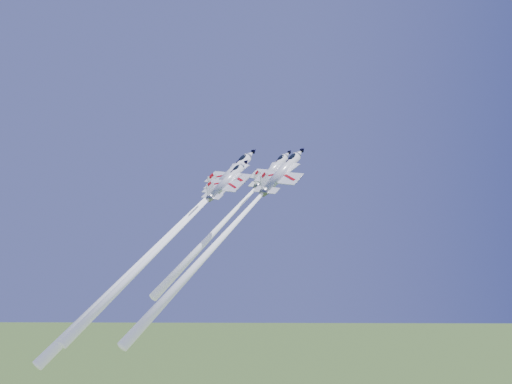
{
  "coord_description": "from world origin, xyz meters",
  "views": [
    {
      "loc": [
        1.47,
        -124.4,
        81.82
      ],
      "look_at": [
        0.0,
        0.0,
        86.25
      ],
      "focal_mm": 40.0,
      "sensor_mm": 36.0,
      "label": 1
    }
  ],
  "objects_px": {
    "jet_lead": "(234,211)",
    "jet_right": "(233,226)",
    "jet_left": "(171,233)",
    "jet_slot": "(174,234)"
  },
  "relations": [
    {
      "from": "jet_lead",
      "to": "jet_right",
      "type": "distance_m",
      "value": 11.65
    },
    {
      "from": "jet_lead",
      "to": "jet_left",
      "type": "distance_m",
      "value": 14.69
    },
    {
      "from": "jet_left",
      "to": "jet_right",
      "type": "height_order",
      "value": "jet_left"
    },
    {
      "from": "jet_right",
      "to": "jet_slot",
      "type": "relative_size",
      "value": 1.1
    },
    {
      "from": "jet_lead",
      "to": "jet_slot",
      "type": "relative_size",
      "value": 0.94
    },
    {
      "from": "jet_lead",
      "to": "jet_right",
      "type": "relative_size",
      "value": 0.85
    },
    {
      "from": "jet_left",
      "to": "jet_right",
      "type": "bearing_deg",
      "value": 13.57
    },
    {
      "from": "jet_left",
      "to": "jet_right",
      "type": "relative_size",
      "value": 1.13
    },
    {
      "from": "jet_right",
      "to": "jet_left",
      "type": "bearing_deg",
      "value": -166.43
    },
    {
      "from": "jet_right",
      "to": "jet_slot",
      "type": "distance_m",
      "value": 11.54
    }
  ]
}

